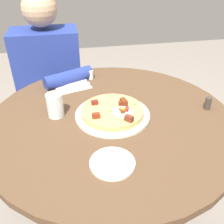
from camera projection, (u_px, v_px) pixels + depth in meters
name	position (u px, v px, depth m)	size (l,w,h in m)	color
ground_plane	(112.00, 218.00, 1.45)	(6.00, 6.00, 0.00)	gray
dining_table	(111.00, 146.00, 1.16)	(1.04, 1.04, 0.71)	brown
person_seated	(52.00, 96.00, 1.63)	(0.44, 0.48, 1.14)	#2D2D33
pizza_plate	(113.00, 115.00, 1.06)	(0.31, 0.31, 0.01)	silver
breakfast_pizza	(113.00, 111.00, 1.05)	(0.26, 0.26, 0.05)	#DFA65F
bread_plate	(112.00, 163.00, 0.82)	(0.15, 0.15, 0.01)	silver
napkin	(72.00, 86.00, 1.29)	(0.17, 0.14, 0.00)	white
fork	(71.00, 83.00, 1.31)	(0.18, 0.01, 0.01)	silver
knife	(73.00, 86.00, 1.28)	(0.18, 0.01, 0.01)	silver
water_glass	(55.00, 105.00, 1.04)	(0.07, 0.07, 0.10)	silver
salt_shaker	(91.00, 75.00, 1.36)	(0.03, 0.03, 0.05)	white
pepper_shaker	(208.00, 103.00, 1.10)	(0.03, 0.03, 0.06)	#3F3833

